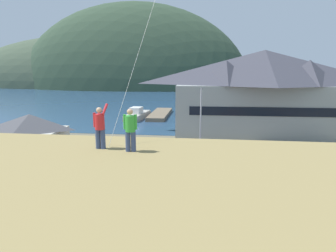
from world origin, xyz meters
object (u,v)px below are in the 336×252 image
Objects in this scene: harbor_lodge at (263,90)px; parked_car_front_row_silver at (107,153)px; storage_shed_near_lot at (31,138)px; wharf_dock at (160,114)px; parking_light_pole at (201,115)px; person_kite_flyer at (100,126)px; parked_car_back_row_left at (262,179)px; parked_car_mid_row_center at (255,152)px; parked_car_mid_row_far at (198,151)px; parked_car_lone_by_shed at (329,158)px; person_companion at (130,129)px; moored_boat_wharfside at (137,115)px.

parked_car_front_row_silver is at bearing -137.69° from harbor_lodge.
wharf_dock is (8.19, 29.20, -2.13)m from storage_shed_near_lot.
person_kite_flyer is (-4.01, -19.49, 2.61)m from parking_light_pole.
parked_car_back_row_left is at bearing -100.34° from harbor_lodge.
wharf_dock is at bearing 108.39° from parking_light_pole.
parked_car_mid_row_center is (21.38, 2.48, -1.42)m from storage_shed_near_lot.
parked_car_front_row_silver is 0.61× the size of parking_light_pole.
parked_car_mid_row_far is 11.77m from parked_car_lone_by_shed.
parking_light_pole is 3.97× the size of person_companion.
person_companion is at bearing -109.90° from harbor_lodge.
parked_car_front_row_silver is 1.01× the size of parked_car_mid_row_far.
parked_car_front_row_silver is at bearing 159.47° from parked_car_back_row_left.
parked_car_back_row_left is at bearing -65.11° from parking_light_pole.
harbor_lodge is 2.95× the size of moored_boat_wharfside.
parked_car_front_row_silver is at bearing -150.98° from parking_light_pole.
parked_car_front_row_silver is 2.29× the size of person_kite_flyer.
wharf_dock is 1.57× the size of moored_boat_wharfside.
parked_car_lone_by_shed is (19.46, -27.88, 0.71)m from wharf_dock.
wharf_dock is 27.98m from parked_car_mid_row_far.
moored_boat_wharfside is at bearing 154.75° from harbor_lodge.
wharf_dock is at bearing 116.28° from parked_car_mid_row_center.
person_companion is at bearing -115.51° from parked_car_mid_row_center.
moored_boat_wharfside is at bearing 133.49° from parked_car_lone_by_shed.
harbor_lodge is at bearing 77.43° from parked_car_mid_row_center.
harbor_lodge reaches higher than storage_shed_near_lot.
person_kite_flyer is (-12.42, -30.29, 0.60)m from harbor_lodge.
harbor_lodge reaches higher than person_companion.
person_kite_flyer is at bearing -71.66° from parked_car_front_row_silver.
parking_light_pole reaches higher than parked_car_lone_by_shed.
person_companion is (-7.98, -16.72, 5.62)m from parked_car_mid_row_center.
person_companion is (-2.66, -19.76, 2.59)m from parking_light_pole.
moored_boat_wharfside is 33.65m from parked_car_lone_by_shed.
parked_car_back_row_left is (4.76, -6.76, 0.00)m from parked_car_mid_row_far.
harbor_lodge is at bearing -38.37° from wharf_dock.
harbor_lodge is 13.53× the size of person_kite_flyer.
parked_car_front_row_silver is at bearing 112.63° from person_companion.
parked_car_mid_row_far is 0.97× the size of parked_car_lone_by_shed.
parked_car_front_row_silver is (2.73, -25.13, 0.34)m from moored_boat_wharfside.
parked_car_mid_row_center is 19.74m from person_kite_flyer.
moored_boat_wharfside is 25.28m from parked_car_front_row_silver.
parked_car_front_row_silver is at bearing -168.84° from parked_car_mid_row_far.
parked_car_lone_by_shed is at bearing 44.45° from person_kite_flyer.
harbor_lodge is 17.15m from parked_car_mid_row_far.
moored_boat_wharfside is 2.01× the size of parked_car_front_row_silver.
parked_car_mid_row_center is 2.27× the size of person_kite_flyer.
storage_shed_near_lot is 21.20m from parked_car_back_row_left.
harbor_lodge reaches higher than person_kite_flyer.
person_kite_flyer is (-8.63, -9.54, 5.64)m from parked_car_back_row_left.
parked_car_mid_row_center is (16.90, -23.26, 0.34)m from moored_boat_wharfside.
moored_boat_wharfside is 40.87m from person_kite_flyer.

